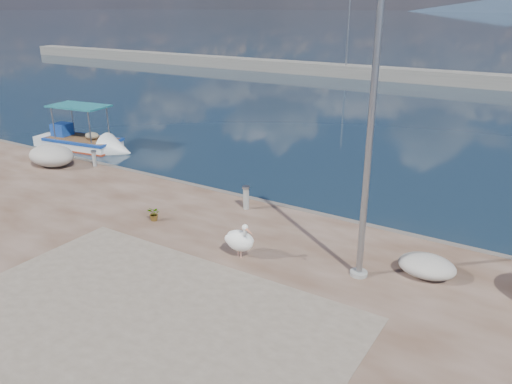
% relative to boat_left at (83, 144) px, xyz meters
% --- Properties ---
extents(ground, '(1400.00, 1400.00, 0.00)m').
position_rel_boat_left_xyz_m(ground, '(12.85, -7.45, -0.20)').
color(ground, '#162635').
rests_on(ground, ground).
extents(quay_patch, '(9.00, 7.00, 0.01)m').
position_rel_boat_left_xyz_m(quay_patch, '(13.85, -10.45, 0.30)').
color(quay_patch, gray).
rests_on(quay_patch, quay).
extents(breakwater, '(120.00, 2.20, 7.50)m').
position_rel_boat_left_xyz_m(breakwater, '(12.84, 32.55, 0.40)').
color(breakwater, gray).
rests_on(breakwater, ground).
extents(boat_left, '(5.53, 2.46, 2.57)m').
position_rel_boat_left_xyz_m(boat_left, '(0.00, 0.00, 0.00)').
color(boat_left, white).
rests_on(boat_left, ground).
extents(pelican, '(1.11, 0.80, 1.07)m').
position_rel_boat_left_xyz_m(pelican, '(14.01, -6.32, 0.80)').
color(pelican, tan).
rests_on(pelican, quay).
extents(lamp_post, '(0.44, 0.96, 7.00)m').
position_rel_boat_left_xyz_m(lamp_post, '(17.09, -5.49, 3.60)').
color(lamp_post, gray).
rests_on(lamp_post, quay).
extents(bollard_near, '(0.26, 0.26, 0.80)m').
position_rel_boat_left_xyz_m(bollard_near, '(12.28, -3.37, 0.73)').
color(bollard_near, gray).
rests_on(bollard_near, quay).
extents(bollard_far, '(0.22, 0.22, 0.68)m').
position_rel_boat_left_xyz_m(bollard_far, '(4.28, -2.85, 0.67)').
color(bollard_far, gray).
rests_on(bollard_far, quay).
extents(potted_plant, '(0.44, 0.38, 0.47)m').
position_rel_boat_left_xyz_m(potted_plant, '(10.37, -5.74, 0.53)').
color(potted_plant, '#33722D').
rests_on(potted_plant, quay).
extents(net_pile_a, '(2.14, 1.56, 0.88)m').
position_rel_boat_left_xyz_m(net_pile_a, '(2.68, -3.74, 0.74)').
color(net_pile_a, '#BBB5AD').
rests_on(net_pile_a, quay).
extents(net_pile_d, '(1.43, 1.07, 0.54)m').
position_rel_boat_left_xyz_m(net_pile_d, '(18.53, -4.64, 0.57)').
color(net_pile_d, '#BBB5AD').
rests_on(net_pile_d, quay).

